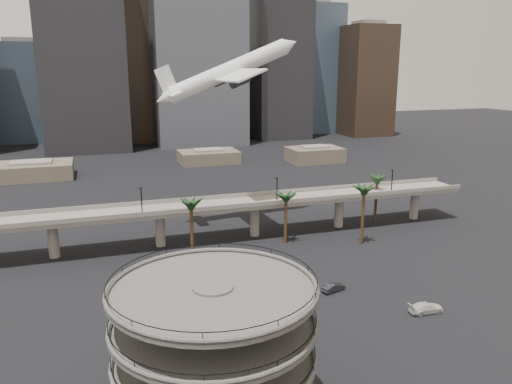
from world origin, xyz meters
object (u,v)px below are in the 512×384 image
object	(u,v)px
overpass	(208,210)
car_a	(290,306)
airborne_jet	(229,71)
car_b	(333,287)
parking_ramp	(214,341)
car_c	(426,308)

from	to	relation	value
overpass	car_a	world-z (taller)	overpass
airborne_jet	car_a	bearing A→B (deg)	-98.79
car_b	overpass	bearing A→B (deg)	7.74
car_a	parking_ramp	bearing A→B (deg)	138.54
car_a	car_b	xyz separation A→B (m)	(10.11, 4.43, -0.09)
parking_ramp	car_b	xyz separation A→B (m)	(27.75, 25.79, -9.09)
overpass	car_c	world-z (taller)	overpass
car_a	airborne_jet	bearing A→B (deg)	-6.28
parking_ramp	car_a	world-z (taller)	parking_ramp
overpass	airborne_jet	bearing A→B (deg)	54.33
airborne_jet	car_b	bearing A→B (deg)	-86.39
parking_ramp	overpass	xyz separation A→B (m)	(13.00, 59.00, -2.50)
car_c	airborne_jet	bearing A→B (deg)	18.36
car_b	car_c	xyz separation A→B (m)	(10.59, -11.79, 0.09)
car_c	parking_ramp	bearing A→B (deg)	111.78
parking_ramp	airborne_jet	world-z (taller)	airborne_jet
parking_ramp	car_b	world-z (taller)	parking_ramp
airborne_jet	car_c	size ratio (longest dim) A/B	6.48
overpass	car_b	distance (m)	36.93
car_a	car_b	world-z (taller)	car_a
parking_ramp	overpass	world-z (taller)	parking_ramp
overpass	car_a	xyz separation A→B (m)	(4.64, -37.64, -6.51)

